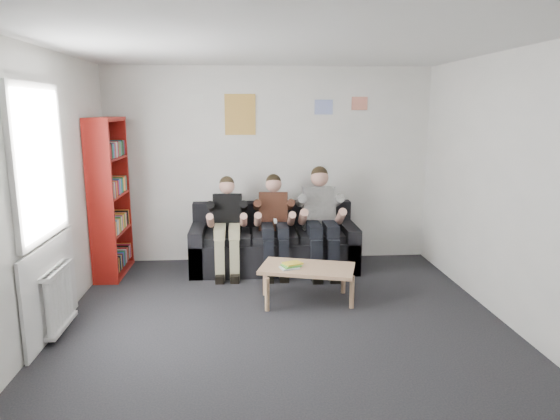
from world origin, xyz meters
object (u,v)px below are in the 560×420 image
object	(u,v)px
sofa	(274,245)
bookshelf	(111,198)
coffee_table	(307,271)
person_left	(227,226)
person_right	(321,221)
person_middle	(274,224)

from	to	relation	value
sofa	bookshelf	world-z (taller)	bookshelf
sofa	coffee_table	world-z (taller)	sofa
bookshelf	person_left	world-z (taller)	bookshelf
bookshelf	person_right	xyz separation A→B (m)	(2.71, -0.09, -0.33)
sofa	person_right	distance (m)	0.75
bookshelf	person_middle	xyz separation A→B (m)	(2.10, -0.09, -0.37)
bookshelf	coffee_table	size ratio (longest dim) A/B	1.98
person_left	person_right	size ratio (longest dim) A/B	0.91
person_left	person_middle	bearing A→B (deg)	2.90
sofa	person_left	bearing A→B (deg)	-162.20
bookshelf	person_right	bearing A→B (deg)	-1.20
bookshelf	coffee_table	world-z (taller)	bookshelf
person_middle	person_right	bearing A→B (deg)	5.29
bookshelf	sofa	bearing A→B (deg)	3.78
bookshelf	person_left	xyz separation A→B (m)	(1.48, -0.09, -0.38)
coffee_table	person_middle	distance (m)	1.15
person_middle	sofa	bearing A→B (deg)	95.78
sofa	bookshelf	xyz separation A→B (m)	(-2.10, -0.11, 0.71)
sofa	person_right	bearing A→B (deg)	-18.37
sofa	bookshelf	size ratio (longest dim) A/B	1.09
sofa	person_right	xyz separation A→B (m)	(0.61, -0.20, 0.38)
bookshelf	person_left	bearing A→B (deg)	-2.60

